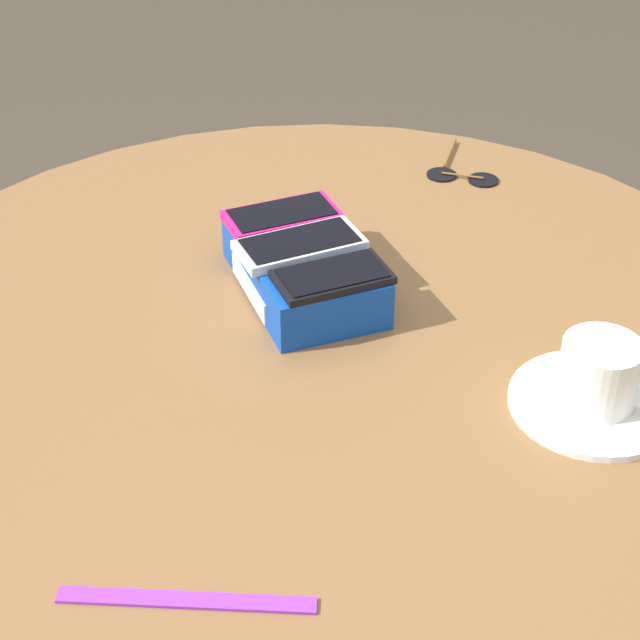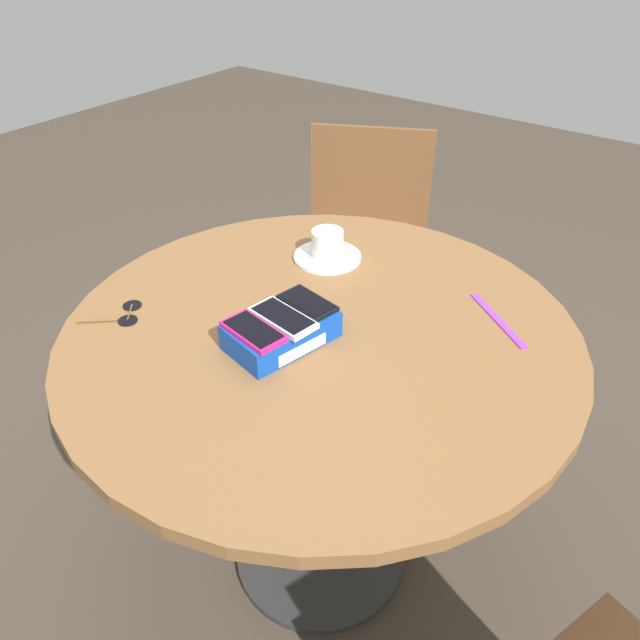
{
  "view_description": "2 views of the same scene",
  "coord_description": "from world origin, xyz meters",
  "px_view_note": "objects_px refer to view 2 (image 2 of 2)",
  "views": [
    {
      "loc": [
        0.78,
        -0.5,
        1.44
      ],
      "look_at": [
        0.0,
        0.0,
        0.8
      ],
      "focal_mm": 60.0,
      "sensor_mm": 36.0,
      "label": 1
    },
    {
      "loc": [
        -0.84,
        -0.62,
        1.54
      ],
      "look_at": [
        0.0,
        0.0,
        0.8
      ],
      "focal_mm": 35.0,
      "sensor_mm": 36.0,
      "label": 2
    }
  ],
  "objects_px": {
    "lanyard_strap": "(498,320)",
    "phone_white": "(283,318)",
    "chair_far_side": "(364,249)",
    "round_table": "(320,373)",
    "sunglasses": "(126,314)",
    "phone_black": "(307,303)",
    "phone_box": "(282,331)",
    "saucer": "(327,257)",
    "coffee_cup": "(328,243)",
    "phone_magenta": "(253,331)"
  },
  "relations": [
    {
      "from": "phone_box",
      "to": "chair_far_side",
      "type": "distance_m",
      "value": 1.04
    },
    {
      "from": "phone_white",
      "to": "saucer",
      "type": "relative_size",
      "value": 0.89
    },
    {
      "from": "phone_magenta",
      "to": "phone_box",
      "type": "bearing_deg",
      "value": -10.91
    },
    {
      "from": "round_table",
      "to": "phone_black",
      "type": "height_order",
      "value": "phone_black"
    },
    {
      "from": "phone_white",
      "to": "chair_far_side",
      "type": "height_order",
      "value": "chair_far_side"
    },
    {
      "from": "phone_magenta",
      "to": "phone_black",
      "type": "bearing_deg",
      "value": -9.01
    },
    {
      "from": "round_table",
      "to": "sunglasses",
      "type": "distance_m",
      "value": 0.43
    },
    {
      "from": "round_table",
      "to": "lanyard_strap",
      "type": "distance_m",
      "value": 0.39
    },
    {
      "from": "lanyard_strap",
      "to": "sunglasses",
      "type": "distance_m",
      "value": 0.79
    },
    {
      "from": "phone_box",
      "to": "saucer",
      "type": "relative_size",
      "value": 1.42
    },
    {
      "from": "phone_box",
      "to": "saucer",
      "type": "bearing_deg",
      "value": 21.12
    },
    {
      "from": "round_table",
      "to": "phone_magenta",
      "type": "bearing_deg",
      "value": 163.32
    },
    {
      "from": "coffee_cup",
      "to": "chair_far_side",
      "type": "bearing_deg",
      "value": 24.04
    },
    {
      "from": "saucer",
      "to": "coffee_cup",
      "type": "xyz_separation_m",
      "value": [
        0.0,
        0.0,
        0.04
      ]
    },
    {
      "from": "phone_white",
      "to": "phone_black",
      "type": "bearing_deg",
      "value": -3.68
    },
    {
      "from": "phone_black",
      "to": "sunglasses",
      "type": "bearing_deg",
      "value": 120.12
    },
    {
      "from": "saucer",
      "to": "coffee_cup",
      "type": "distance_m",
      "value": 0.04
    },
    {
      "from": "phone_magenta",
      "to": "coffee_cup",
      "type": "height_order",
      "value": "coffee_cup"
    },
    {
      "from": "phone_white",
      "to": "saucer",
      "type": "distance_m",
      "value": 0.36
    },
    {
      "from": "phone_magenta",
      "to": "sunglasses",
      "type": "distance_m",
      "value": 0.33
    },
    {
      "from": "phone_magenta",
      "to": "chair_far_side",
      "type": "relative_size",
      "value": 0.16
    },
    {
      "from": "round_table",
      "to": "phone_white",
      "type": "relative_size",
      "value": 7.33
    },
    {
      "from": "sunglasses",
      "to": "phone_white",
      "type": "bearing_deg",
      "value": -69.62
    },
    {
      "from": "phone_magenta",
      "to": "lanyard_strap",
      "type": "bearing_deg",
      "value": -39.72
    },
    {
      "from": "phone_box",
      "to": "lanyard_strap",
      "type": "distance_m",
      "value": 0.46
    },
    {
      "from": "phone_magenta",
      "to": "lanyard_strap",
      "type": "distance_m",
      "value": 0.52
    },
    {
      "from": "round_table",
      "to": "phone_black",
      "type": "xyz_separation_m",
      "value": [
        -0.01,
        0.02,
        0.18
      ]
    },
    {
      "from": "phone_box",
      "to": "round_table",
      "type": "bearing_deg",
      "value": -21.03
    },
    {
      "from": "phone_black",
      "to": "lanyard_strap",
      "type": "xyz_separation_m",
      "value": [
        0.26,
        -0.31,
        -0.06
      ]
    },
    {
      "from": "coffee_cup",
      "to": "phone_white",
      "type": "bearing_deg",
      "value": -158.13
    },
    {
      "from": "phone_black",
      "to": "lanyard_strap",
      "type": "bearing_deg",
      "value": -50.05
    },
    {
      "from": "phone_magenta",
      "to": "chair_far_side",
      "type": "xyz_separation_m",
      "value": [
        0.97,
        0.37,
        -0.37
      ]
    },
    {
      "from": "phone_black",
      "to": "sunglasses",
      "type": "xyz_separation_m",
      "value": [
        -0.2,
        0.34,
        -0.06
      ]
    },
    {
      "from": "phone_magenta",
      "to": "saucer",
      "type": "bearing_deg",
      "value": 16.08
    },
    {
      "from": "phone_box",
      "to": "lanyard_strap",
      "type": "bearing_deg",
      "value": -43.84
    },
    {
      "from": "coffee_cup",
      "to": "saucer",
      "type": "bearing_deg",
      "value": -149.57
    },
    {
      "from": "lanyard_strap",
      "to": "phone_box",
      "type": "bearing_deg",
      "value": 136.16
    },
    {
      "from": "phone_white",
      "to": "phone_box",
      "type": "bearing_deg",
      "value": 90.42
    },
    {
      "from": "lanyard_strap",
      "to": "phone_white",
      "type": "bearing_deg",
      "value": 136.57
    },
    {
      "from": "phone_black",
      "to": "phone_box",
      "type": "bearing_deg",
      "value": 172.76
    },
    {
      "from": "phone_magenta",
      "to": "lanyard_strap",
      "type": "relative_size",
      "value": 0.67
    },
    {
      "from": "chair_far_side",
      "to": "phone_magenta",
      "type": "bearing_deg",
      "value": -159.08
    },
    {
      "from": "saucer",
      "to": "coffee_cup",
      "type": "bearing_deg",
      "value": 30.43
    },
    {
      "from": "phone_box",
      "to": "lanyard_strap",
      "type": "xyz_separation_m",
      "value": [
        0.33,
        -0.32,
        -0.03
      ]
    },
    {
      "from": "phone_box",
      "to": "phone_white",
      "type": "distance_m",
      "value": 0.03
    },
    {
      "from": "sunglasses",
      "to": "lanyard_strap",
      "type": "bearing_deg",
      "value": -54.9
    },
    {
      "from": "phone_white",
      "to": "phone_magenta",
      "type": "bearing_deg",
      "value": 165.41
    },
    {
      "from": "phone_box",
      "to": "saucer",
      "type": "xyz_separation_m",
      "value": [
        0.33,
        0.13,
        -0.02
      ]
    },
    {
      "from": "saucer",
      "to": "sunglasses",
      "type": "bearing_deg",
      "value": 155.95
    },
    {
      "from": "round_table",
      "to": "phone_white",
      "type": "bearing_deg",
      "value": 161.7
    }
  ]
}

